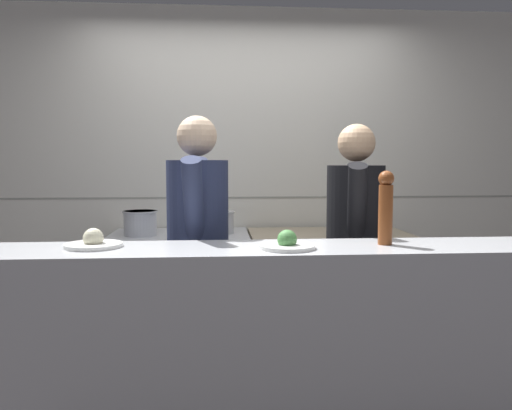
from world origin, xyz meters
TOP-DOWN VIEW (x-y plane):
  - wall_back_tiled at (0.00, 1.48)m, footprint 8.00×0.06m
  - oven_range at (-0.49, 1.07)m, footprint 0.97×0.71m
  - prep_counter at (0.58, 1.07)m, footprint 1.13×0.65m
  - pass_counter at (0.09, -0.16)m, footprint 2.73×0.45m
  - stock_pot at (-0.75, 1.04)m, footprint 0.24×0.24m
  - sauce_pot at (-0.21, 1.11)m, footprint 0.23×0.23m
  - mixing_bowl_steel at (0.86, 1.13)m, footprint 0.25×0.25m
  - chefs_knife at (0.73, 0.93)m, footprint 0.41×0.11m
  - plated_dish_main at (-0.79, -0.11)m, footprint 0.26×0.26m
  - plated_dish_appetiser at (0.10, -0.21)m, footprint 0.26×0.26m
  - pepper_mill at (0.57, -0.14)m, footprint 0.07×0.07m
  - chef_head_cook at (-0.33, 0.35)m, footprint 0.36×0.73m
  - chef_sous at (0.59, 0.42)m, footprint 0.40×0.72m

SIDE VIEW (x-z plane):
  - prep_counter at x=0.58m, z-range 0.00..0.92m
  - oven_range at x=-0.49m, z-range 0.00..0.92m
  - pass_counter at x=0.09m, z-range 0.00..1.03m
  - chef_sous at x=0.59m, z-range 0.09..1.73m
  - chefs_knife at x=0.73m, z-range 0.91..0.93m
  - chef_head_cook at x=-0.33m, z-range 0.09..1.77m
  - mixing_bowl_steel at x=0.86m, z-range 0.92..1.00m
  - sauce_pot at x=-0.21m, z-range 0.92..1.08m
  - stock_pot at x=-0.75m, z-range 0.92..1.10m
  - plated_dish_appetiser at x=0.10m, z-range 1.01..1.10m
  - plated_dish_main at x=-0.79m, z-range 1.01..1.10m
  - pepper_mill at x=0.57m, z-range 1.04..1.39m
  - wall_back_tiled at x=0.00m, z-range 0.00..2.60m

